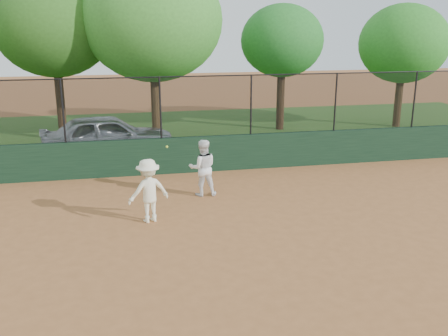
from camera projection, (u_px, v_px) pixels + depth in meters
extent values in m
plane|color=#A66335|center=(209.00, 249.00, 11.04)|extent=(80.00, 80.00, 0.00)
cube|color=#17331E|center=(177.00, 155.00, 16.52)|extent=(26.00, 0.20, 1.20)
cube|color=#274D18|center=(162.00, 135.00, 22.33)|extent=(36.00, 12.00, 0.01)
imported|color=#A5AAAE|center=(108.00, 136.00, 18.25)|extent=(5.05, 2.64, 1.64)
imported|color=white|center=(203.00, 168.00, 14.30)|extent=(0.82, 0.65, 1.65)
imported|color=white|center=(149.00, 191.00, 12.39)|extent=(1.18, 0.88, 1.62)
sphere|color=#B7D830|center=(167.00, 147.00, 12.01)|extent=(0.06, 0.06, 0.06)
cube|color=black|center=(176.00, 107.00, 16.07)|extent=(26.00, 0.02, 2.00)
cylinder|color=black|center=(175.00, 77.00, 15.79)|extent=(26.00, 0.04, 0.04)
cylinder|color=black|center=(63.00, 111.00, 15.39)|extent=(0.06, 0.06, 2.00)
cylinder|color=black|center=(160.00, 108.00, 15.97)|extent=(0.06, 0.06, 2.00)
cylinder|color=black|center=(251.00, 105.00, 16.55)|extent=(0.06, 0.06, 2.00)
cylinder|color=black|center=(335.00, 102.00, 17.14)|extent=(0.06, 0.06, 2.00)
cylinder|color=black|center=(414.00, 99.00, 17.72)|extent=(0.06, 0.06, 2.00)
cylinder|color=#452B17|center=(61.00, 106.00, 21.05)|extent=(0.36, 0.36, 2.86)
ellipsoid|color=#2A5A1A|center=(53.00, 26.00, 20.13)|extent=(4.77, 4.33, 4.12)
cylinder|color=#4C331B|center=(156.00, 108.00, 21.08)|extent=(0.36, 0.36, 2.71)
ellipsoid|color=#377D27|center=(152.00, 20.00, 20.08)|extent=(5.72, 5.20, 4.94)
cylinder|color=#3A2413|center=(280.00, 102.00, 23.16)|extent=(0.36, 0.36, 2.60)
ellipsoid|color=#216522|center=(282.00, 41.00, 22.39)|extent=(3.76, 3.42, 3.25)
cylinder|color=#422C17|center=(398.00, 103.00, 23.81)|extent=(0.36, 0.36, 2.28)
ellipsoid|color=#277020|center=(404.00, 44.00, 23.04)|extent=(4.20, 3.82, 3.62)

